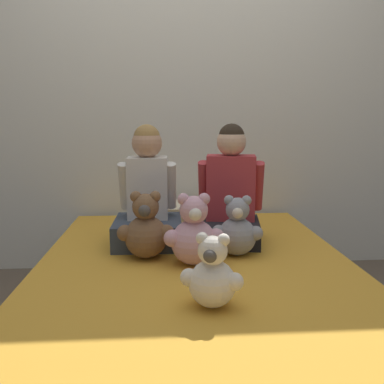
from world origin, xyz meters
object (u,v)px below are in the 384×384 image
at_px(teddy_bear_at_foot_of_bed, 212,276).
at_px(pillow_at_headboard, 186,212).
at_px(child_on_right, 231,194).
at_px(bed, 196,304).
at_px(teddy_bear_between_children, 194,235).
at_px(teddy_bear_held_by_right_child, 237,230).
at_px(child_on_left, 148,199).
at_px(teddy_bear_held_by_left_child, 146,230).

distance_m(teddy_bear_at_foot_of_bed, pillow_at_headboard, 1.21).
relative_size(child_on_right, pillow_at_headboard, 1.24).
relative_size(bed, teddy_bear_between_children, 6.03).
bearing_deg(teddy_bear_held_by_right_child, teddy_bear_at_foot_of_bed, -99.13).
height_order(child_on_left, child_on_right, child_on_right).
relative_size(child_on_right, teddy_bear_held_by_right_child, 2.14).
bearing_deg(teddy_bear_between_children, teddy_bear_held_by_right_child, 25.04).
bearing_deg(teddy_bear_held_by_left_child, pillow_at_headboard, 74.33).
distance_m(child_on_right, pillow_at_headboard, 0.52).
relative_size(teddy_bear_held_by_right_child, teddy_bear_at_foot_of_bed, 1.10).
relative_size(bed, teddy_bear_held_by_left_child, 6.14).
distance_m(teddy_bear_held_by_left_child, teddy_bear_held_by_right_child, 0.43).
distance_m(child_on_left, child_on_right, 0.43).
xyz_separation_m(bed, child_on_right, (0.21, 0.35, 0.44)).
xyz_separation_m(child_on_left, teddy_bear_at_foot_of_bed, (0.25, -0.77, -0.12)).
bearing_deg(teddy_bear_at_foot_of_bed, bed, 110.98).
height_order(child_on_left, teddy_bear_between_children, child_on_left).
bearing_deg(child_on_right, child_on_left, -170.64).
height_order(bed, child_on_right, child_on_right).
relative_size(child_on_left, child_on_right, 0.99).
height_order(bed, teddy_bear_at_foot_of_bed, teddy_bear_at_foot_of_bed).
bearing_deg(teddy_bear_held_by_right_child, teddy_bear_between_children, -143.04).
bearing_deg(teddy_bear_held_by_left_child, bed, -21.28).
distance_m(child_on_left, pillow_at_headboard, 0.53).
bearing_deg(teddy_bear_between_children, child_on_left, 119.72).
bearing_deg(child_on_left, teddy_bear_held_by_left_child, -89.14).
xyz_separation_m(bed, child_on_left, (-0.22, 0.34, 0.42)).
distance_m(bed, pillow_at_headboard, 0.82).
height_order(teddy_bear_at_foot_of_bed, pillow_at_headboard, teddy_bear_at_foot_of_bed).
bearing_deg(child_on_left, bed, -55.81).
xyz_separation_m(bed, teddy_bear_held_by_left_child, (-0.23, 0.10, 0.33)).
height_order(child_on_left, pillow_at_headboard, child_on_left).
height_order(teddy_bear_held_by_left_child, teddy_bear_between_children, teddy_bear_between_children).
bearing_deg(pillow_at_headboard, teddy_bear_at_foot_of_bed, -88.96).
xyz_separation_m(teddy_bear_held_by_left_child, teddy_bear_held_by_right_child, (0.43, 0.01, -0.01)).
xyz_separation_m(child_on_left, pillow_at_headboard, (0.22, 0.44, -0.18)).
relative_size(teddy_bear_held_by_left_child, teddy_bear_at_foot_of_bed, 1.21).
xyz_separation_m(child_on_right, teddy_bear_between_children, (-0.22, -0.35, -0.12)).
bearing_deg(teddy_bear_at_foot_of_bed, teddy_bear_between_children, 112.41).
xyz_separation_m(teddy_bear_held_by_left_child, teddy_bear_at_foot_of_bed, (0.25, -0.52, -0.02)).
xyz_separation_m(child_on_right, teddy_bear_held_by_right_child, (-0.01, -0.24, -0.13)).
xyz_separation_m(child_on_left, teddy_bear_held_by_right_child, (0.43, -0.23, -0.11)).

